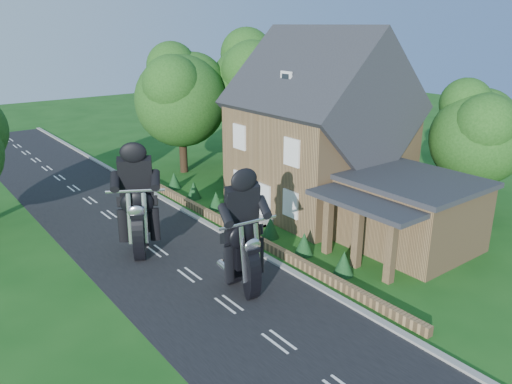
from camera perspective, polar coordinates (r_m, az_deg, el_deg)
ground at (r=19.74m, az=-3.12°, el=-12.72°), size 120.00×120.00×0.00m
road at (r=19.73m, az=-3.12°, el=-12.70°), size 7.00×80.00×0.02m
kerb at (r=21.69m, az=4.96°, el=-9.50°), size 0.30×80.00×0.12m
garden_wall at (r=25.49m, az=-1.53°, el=-4.61°), size 0.30×22.00×0.40m
house at (r=28.82m, az=7.28°, el=6.65°), size 9.54×8.64×10.24m
annex at (r=24.85m, az=17.02°, el=-2.20°), size 7.05×5.94×3.44m
tree_annex_side at (r=30.56m, az=24.29°, el=6.51°), size 5.64×5.20×7.48m
tree_house_right at (r=34.87m, az=11.63°, el=9.91°), size 6.51×6.00×8.40m
tree_behind_house at (r=38.47m, az=0.59°, el=12.64°), size 7.81×7.20×10.08m
tree_behind_left at (r=36.01m, az=-8.12°, el=11.25°), size 6.94×6.40×9.16m
shrub_a at (r=21.89m, az=10.00°, el=-8.00°), size 0.90×0.90×1.10m
shrub_b at (r=23.46m, az=5.52°, el=-5.90°), size 0.90×0.90×1.10m
shrub_c at (r=25.18m, az=1.65°, el=-4.04°), size 0.90×0.90×1.10m
shrub_d at (r=28.97m, az=-4.59°, el=-1.00°), size 0.90×0.90×1.10m
shrub_e at (r=30.99m, az=-7.12°, el=0.24°), size 0.90×0.90×1.10m
shrub_f at (r=33.08m, az=-9.33°, el=1.33°), size 0.90×0.90×1.10m
motorcycle_lead at (r=20.21m, az=-1.55°, el=-9.35°), size 0.58×1.71×1.56m
motorcycle_follow at (r=23.93m, az=-13.07°, el=-5.14°), size 1.24×1.73×1.62m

